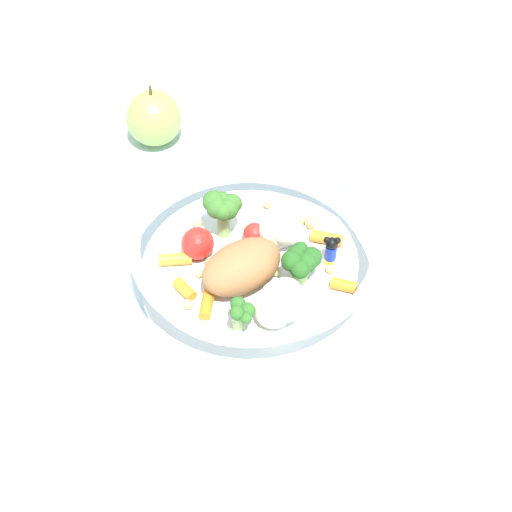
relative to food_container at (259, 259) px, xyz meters
The scene contains 4 objects.
ground_plane 0.04m from the food_container, 35.46° to the left, with size 2.40×2.40×0.00m, color silver.
food_container is the anchor object (origin of this frame).
loose_apple 0.25m from the food_container, 32.20° to the left, with size 0.07×0.07×0.08m.
folded_napkin 0.24m from the food_container, 145.30° to the right, with size 0.12×0.14×0.01m, color white.
Camera 1 is at (-0.50, -0.04, 0.58)m, focal length 52.02 mm.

